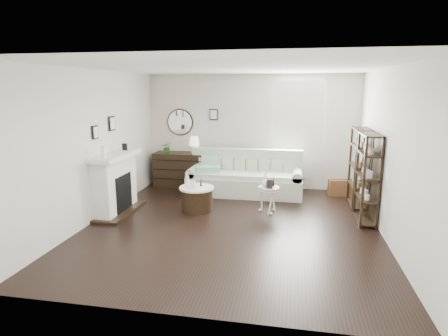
% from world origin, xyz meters
% --- Properties ---
extents(room, '(5.50, 5.50, 5.50)m').
position_xyz_m(room, '(0.73, 2.70, 1.60)').
color(room, black).
rests_on(room, ground).
extents(fireplace, '(0.50, 1.40, 1.84)m').
position_xyz_m(fireplace, '(-2.32, 0.30, 0.54)').
color(fireplace, white).
rests_on(fireplace, ground).
extents(shelf_unit_far, '(0.30, 0.80, 1.60)m').
position_xyz_m(shelf_unit_far, '(2.33, 1.55, 0.80)').
color(shelf_unit_far, black).
rests_on(shelf_unit_far, ground).
extents(shelf_unit_near, '(0.30, 0.80, 1.60)m').
position_xyz_m(shelf_unit_near, '(2.33, 0.65, 0.80)').
color(shelf_unit_near, black).
rests_on(shelf_unit_near, ground).
extents(sofa, '(2.57, 0.89, 1.00)m').
position_xyz_m(sofa, '(-0.04, 2.08, 0.33)').
color(sofa, beige).
rests_on(sofa, ground).
extents(quilt, '(0.64, 0.57, 0.14)m').
position_xyz_m(quilt, '(-0.88, 1.95, 0.58)').
color(quilt, '#268B66').
rests_on(quilt, sofa).
extents(suitcase, '(0.58, 0.29, 0.37)m').
position_xyz_m(suitcase, '(2.10, 2.30, 0.19)').
color(suitcase, brown).
rests_on(suitcase, ground).
extents(dresser, '(1.25, 0.54, 0.83)m').
position_xyz_m(dresser, '(-1.69, 2.47, 0.42)').
color(dresser, black).
rests_on(dresser, ground).
extents(table_lamp, '(0.32, 0.32, 0.41)m').
position_xyz_m(table_lamp, '(-1.33, 2.47, 1.04)').
color(table_lamp, beige).
rests_on(table_lamp, dresser).
extents(potted_plant, '(0.31, 0.29, 0.27)m').
position_xyz_m(potted_plant, '(-2.01, 2.42, 0.97)').
color(potted_plant, '#1C5718').
rests_on(potted_plant, dresser).
extents(drum_table, '(0.68, 0.68, 0.47)m').
position_xyz_m(drum_table, '(-0.82, 0.71, 0.24)').
color(drum_table, black).
rests_on(drum_table, ground).
extents(pedestal_table, '(0.42, 0.42, 0.51)m').
position_xyz_m(pedestal_table, '(0.58, 0.84, 0.47)').
color(pedestal_table, silver).
rests_on(pedestal_table, ground).
extents(eiffel_drum, '(0.12, 0.12, 0.18)m').
position_xyz_m(eiffel_drum, '(-0.74, 0.75, 0.56)').
color(eiffel_drum, black).
rests_on(eiffel_drum, drum_table).
extents(bottle_drum, '(0.07, 0.07, 0.31)m').
position_xyz_m(bottle_drum, '(-0.99, 0.63, 0.63)').
color(bottle_drum, silver).
rests_on(bottle_drum, drum_table).
extents(card_frame_drum, '(0.14, 0.08, 0.18)m').
position_xyz_m(card_frame_drum, '(-0.87, 0.54, 0.56)').
color(card_frame_drum, white).
rests_on(card_frame_drum, drum_table).
extents(eiffel_ped, '(0.14, 0.14, 0.20)m').
position_xyz_m(eiffel_ped, '(0.66, 0.86, 0.61)').
color(eiffel_ped, black).
rests_on(eiffel_ped, pedestal_table).
extents(flask_ped, '(0.15, 0.15, 0.28)m').
position_xyz_m(flask_ped, '(0.51, 0.86, 0.65)').
color(flask_ped, silver).
rests_on(flask_ped, pedestal_table).
extents(card_frame_ped, '(0.13, 0.06, 0.16)m').
position_xyz_m(card_frame_ped, '(0.60, 0.73, 0.59)').
color(card_frame_ped, black).
rests_on(card_frame_ped, pedestal_table).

